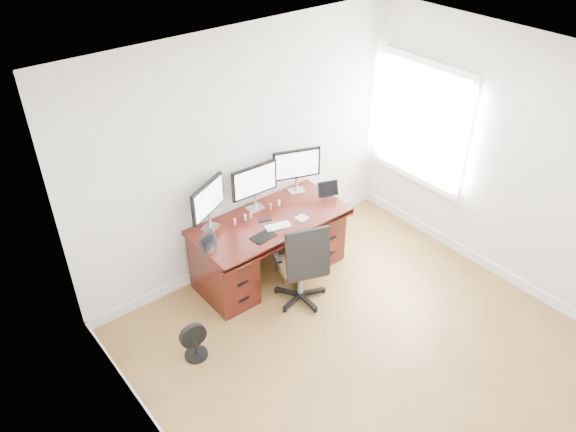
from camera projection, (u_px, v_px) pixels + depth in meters
ground at (389, 370)px, 5.23m from camera, size 4.50×4.50×0.00m
back_wall at (244, 154)px, 5.92m from camera, size 4.00×0.10×2.70m
right_wall at (532, 173)px, 5.57m from camera, size 0.10×4.50×2.70m
desk at (269, 244)px, 6.19m from camera, size 1.70×0.80×0.75m
office_chair at (302, 276)px, 5.83m from camera, size 0.70×0.70×1.02m
floor_fan at (195, 342)px, 5.28m from camera, size 0.27×0.22×0.38m
monitor_left at (208, 200)px, 5.66m from camera, size 0.51×0.27×0.53m
monitor_center at (255, 182)px, 5.96m from camera, size 0.55×0.15×0.53m
monitor_right at (297, 165)px, 6.26m from camera, size 0.53×0.22×0.53m
tablet_left at (209, 243)px, 5.48m from camera, size 0.24×0.17×0.19m
tablet_right at (329, 190)px, 6.30m from camera, size 0.25×0.15×0.19m
keyboard at (278, 226)px, 5.85m from camera, size 0.29×0.18×0.01m
trackpad at (302, 218)px, 5.98m from camera, size 0.13×0.13×0.01m
drawing_tablet at (263, 237)px, 5.70m from camera, size 0.26×0.18×0.01m
phone at (264, 220)px, 5.96m from camera, size 0.15×0.11×0.01m
figurine_pink at (235, 221)px, 5.86m from camera, size 0.03×0.03×0.08m
figurine_purple at (245, 217)px, 5.93m from camera, size 0.03×0.03×0.08m
figurine_yellow at (251, 214)px, 5.96m from camera, size 0.03×0.03×0.08m
figurine_brown at (270, 206)px, 6.10m from camera, size 0.03×0.03×0.08m
figurine_orange at (279, 202)px, 6.16m from camera, size 0.03×0.03×0.08m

